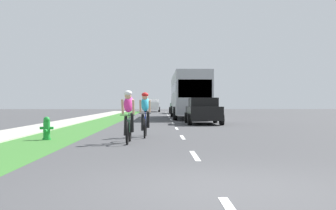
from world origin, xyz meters
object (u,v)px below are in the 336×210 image
fire_hydrant_green (47,129)px  sedan_black (203,111)px  cyclist_trailing (145,114)px  pickup_dark_green (179,106)px  cyclist_lead (129,116)px  bus_silver (189,94)px  suv_white (152,105)px

fire_hydrant_green → sedan_black: size_ratio=0.18×
cyclist_trailing → pickup_dark_green: size_ratio=0.34×
cyclist_lead → cyclist_trailing: same height
sedan_black → pickup_dark_green: pickup_dark_green is taller
cyclist_lead → sedan_black: (3.45, 11.49, -0.04)m
sedan_black → bus_silver: (-0.18, 9.10, 1.21)m
cyclist_trailing → suv_white: suv_white is taller
bus_silver → pickup_dark_green: (-0.10, 15.54, -1.15)m
fire_hydrant_green → cyclist_lead: (2.76, -1.15, 0.44)m
cyclist_lead → fire_hydrant_green: bearing=157.5°
cyclist_trailing → bus_silver: bus_silver is taller
pickup_dark_green → suv_white: (-3.27, 9.54, 0.12)m
bus_silver → pickup_dark_green: bus_silver is taller
cyclist_lead → suv_white: suv_white is taller
cyclist_trailing → cyclist_lead: bearing=-100.9°
fire_hydrant_green → sedan_black: bearing=59.0°
cyclist_trailing → pickup_dark_green: 34.04m
bus_silver → suv_white: 25.33m
cyclist_trailing → pickup_dark_green: bearing=85.4°
fire_hydrant_green → cyclist_lead: cyclist_lead is taller
fire_hydrant_green → sedan_black: sedan_black is taller
bus_silver → suv_white: bearing=97.7°
fire_hydrant_green → sedan_black: (6.22, 10.35, 0.40)m
fire_hydrant_green → suv_white: size_ratio=0.16×
sedan_black → bus_silver: 9.18m
sedan_black → bus_silver: bus_silver is taller
sedan_black → cyclist_lead: bearing=-106.7°
cyclist_trailing → sedan_black: 9.77m
sedan_black → pickup_dark_green: size_ratio=0.84×
cyclist_lead → cyclist_trailing: 2.24m
pickup_dark_green → fire_hydrant_green: bearing=-99.6°
suv_white → sedan_black: bearing=-84.1°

